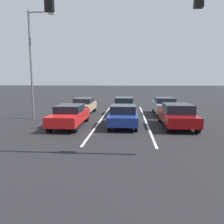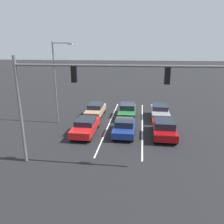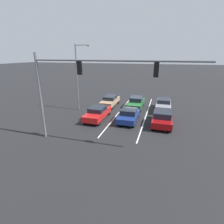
{
  "view_description": "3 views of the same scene",
  "coord_description": "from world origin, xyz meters",
  "views": [
    {
      "loc": [
        -0.45,
        19.33,
        3.0
      ],
      "look_at": [
        0.6,
        6.0,
        1.09
      ],
      "focal_mm": 35.0,
      "sensor_mm": 36.0,
      "label": 1
    },
    {
      "loc": [
        -1.43,
        23.61,
        7.59
      ],
      "look_at": [
        1.04,
        5.13,
        2.12
      ],
      "focal_mm": 35.0,
      "sensor_mm": 36.0,
      "label": 2
    },
    {
      "loc": [
        -3.45,
        22.75,
        7.02
      ],
      "look_at": [
        1.41,
        6.48,
        1.4
      ],
      "focal_mm": 28.0,
      "sensor_mm": 36.0,
      "label": 3
    }
  ],
  "objects": [
    {
      "name": "car_navy_midlane_front",
      "position": [
        -0.07,
        5.03,
        0.72
      ],
      "size": [
        1.85,
        4.17,
        1.42
      ],
      "color": "navy",
      "rests_on": "ground_plane"
    },
    {
      "name": "car_red_rightlane_front",
      "position": [
        3.45,
        5.33,
        0.75
      ],
      "size": [
        1.82,
        4.68,
        1.42
      ],
      "color": "red",
      "rests_on": "ground_plane"
    },
    {
      "name": "traffic_signal_gantry",
      "position": [
        2.52,
        10.83,
        5.26
      ],
      "size": [
        12.66,
        0.37,
        7.18
      ],
      "color": "slate",
      "rests_on": "ground_plane"
    },
    {
      "name": "car_gray_leftlane_second",
      "position": [
        -3.61,
        -0.13,
        0.79
      ],
      "size": [
        1.82,
        4.54,
        1.52
      ],
      "color": "gray",
      "rests_on": "ground_plane"
    },
    {
      "name": "car_tan_rightlane_second",
      "position": [
        3.67,
        -0.17,
        0.77
      ],
      "size": [
        1.71,
        4.55,
        1.45
      ],
      "color": "tan",
      "rests_on": "ground_plane"
    },
    {
      "name": "street_lamp_right_shoulder",
      "position": [
        6.9,
        2.73,
        4.74
      ],
      "size": [
        2.05,
        0.24,
        8.22
      ],
      "color": "slate",
      "rests_on": "ground_plane"
    },
    {
      "name": "lane_stripe_left_divider",
      "position": [
        -1.71,
        1.92,
        0.01
      ],
      "size": [
        0.12,
        15.84,
        0.01
      ],
      "primitive_type": "cube",
      "color": "silver",
      "rests_on": "ground_plane"
    },
    {
      "name": "car_darkgreen_midlane_second",
      "position": [
        -0.01,
        -0.29,
        0.78
      ],
      "size": [
        1.83,
        4.75,
        1.51
      ],
      "color": "#1E5928",
      "rests_on": "ground_plane"
    },
    {
      "name": "ground_plane",
      "position": [
        0.0,
        0.0,
        0.0
      ],
      "size": [
        240.0,
        240.0,
        0.0
      ],
      "primitive_type": "plane",
      "color": "black"
    },
    {
      "name": "lane_stripe_center_divider",
      "position": [
        1.71,
        1.92,
        0.01
      ],
      "size": [
        0.12,
        15.84,
        0.01
      ],
      "primitive_type": "cube",
      "color": "silver",
      "rests_on": "ground_plane"
    },
    {
      "name": "car_maroon_leftlane_front",
      "position": [
        -3.59,
        5.02,
        0.78
      ],
      "size": [
        1.93,
        4.44,
        1.52
      ],
      "color": "maroon",
      "rests_on": "ground_plane"
    }
  ]
}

